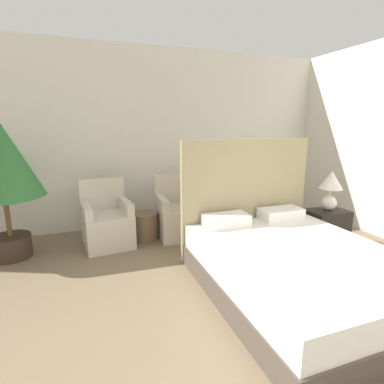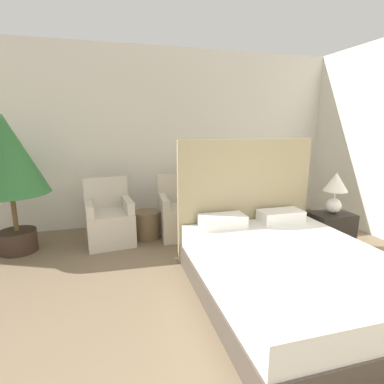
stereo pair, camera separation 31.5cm
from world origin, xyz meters
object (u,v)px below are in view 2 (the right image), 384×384
potted_palm (7,160)px  table_lamp (335,188)px  bed (286,268)px  armchair_near_window_right (181,217)px  armchair_near_window_left (110,223)px  nightstand (330,232)px  side_table (147,225)px

potted_palm → table_lamp: potted_palm is taller
bed → armchair_near_window_right: (-0.62, 1.90, -0.00)m
armchair_near_window_left → table_lamp: 3.13m
bed → armchair_near_window_right: size_ratio=2.37×
potted_palm → nightstand: 4.32m
potted_palm → armchair_near_window_left: bearing=0.6°
bed → nightstand: size_ratio=4.05×
side_table → bed: bearing=-59.0°
nightstand → table_lamp: bearing=34.6°
armchair_near_window_left → armchair_near_window_right: (1.07, 0.00, 0.00)m
armchair_near_window_left → armchair_near_window_right: same height
table_lamp → side_table: (-2.34, 1.13, -0.67)m
armchair_near_window_left → table_lamp: table_lamp is taller
bed → armchair_near_window_right: 2.00m
bed → table_lamp: bed is taller
bed → side_table: (-1.16, 1.92, -0.09)m
potted_palm → table_lamp: bearing=-15.1°
nightstand → side_table: bearing=153.7°
armchair_near_window_right → table_lamp: size_ratio=1.70×
bed → side_table: size_ratio=5.28×
armchair_near_window_left → armchair_near_window_right: size_ratio=1.00×
nightstand → side_table: 2.59m
potted_palm → nightstand: bearing=-15.3°
armchair_near_window_right → potted_palm: bearing=-176.7°
bed → side_table: 2.25m
potted_palm → nightstand: size_ratio=3.38×
nightstand → table_lamp: size_ratio=1.00×
side_table → armchair_near_window_right: bearing=-2.7°
armchair_near_window_right → table_lamp: bearing=-28.6°
bed → armchair_near_window_left: (-1.69, 1.90, -0.00)m
bed → potted_palm: bearing=146.9°
armchair_near_window_left → side_table: 0.54m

